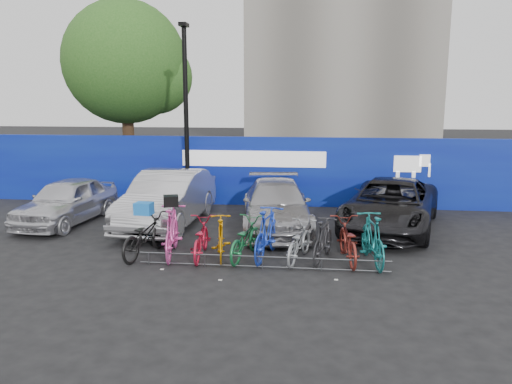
% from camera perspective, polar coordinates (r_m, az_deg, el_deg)
% --- Properties ---
extents(ground, '(100.00, 100.00, 0.00)m').
position_cam_1_polar(ground, '(11.76, 1.04, -7.79)').
color(ground, black).
rests_on(ground, ground).
extents(hoarding, '(22.00, 0.18, 2.40)m').
position_cam_1_polar(hoarding, '(17.32, 3.02, 2.35)').
color(hoarding, '#0A158E').
rests_on(hoarding, ground).
extents(tree, '(5.40, 5.20, 7.80)m').
position_cam_1_polar(tree, '(22.60, -14.13, 13.85)').
color(tree, '#382314').
rests_on(tree, ground).
extents(lamppost, '(0.25, 0.50, 6.11)m').
position_cam_1_polar(lamppost, '(17.05, -8.00, 9.10)').
color(lamppost, black).
rests_on(lamppost, ground).
extents(bike_rack, '(5.60, 0.03, 0.30)m').
position_cam_1_polar(bike_rack, '(11.15, 0.73, -7.98)').
color(bike_rack, '#595B60').
rests_on(bike_rack, ground).
extents(car_0, '(2.03, 4.13, 1.36)m').
position_cam_1_polar(car_0, '(16.03, -20.82, -0.96)').
color(car_0, silver).
rests_on(car_0, ground).
extents(car_1, '(1.94, 4.95, 1.61)m').
position_cam_1_polar(car_1, '(14.90, -10.04, -0.77)').
color(car_1, '#B6B5BA').
rests_on(car_1, ground).
extents(car_2, '(2.44, 4.86, 1.35)m').
position_cam_1_polar(car_2, '(14.40, 2.33, -1.52)').
color(car_2, '#9D9CA1').
rests_on(car_2, ground).
extents(car_3, '(3.66, 5.57, 1.42)m').
position_cam_1_polar(car_3, '(14.76, 15.13, -1.45)').
color(car_3, black).
rests_on(car_3, ground).
extents(bike_0, '(1.07, 2.04, 1.02)m').
position_cam_1_polar(bike_0, '(12.21, -12.57, -4.85)').
color(bike_0, black).
rests_on(bike_0, ground).
extents(bike_1, '(0.87, 2.10, 1.23)m').
position_cam_1_polar(bike_1, '(12.04, -9.59, -4.46)').
color(bike_1, '#EA4AA5').
rests_on(bike_1, ground).
extents(bike_2, '(0.73, 1.81, 0.93)m').
position_cam_1_polar(bike_2, '(11.88, -6.36, -5.31)').
color(bike_2, red).
rests_on(bike_2, ground).
extents(bike_3, '(0.77, 1.74, 1.01)m').
position_cam_1_polar(bike_3, '(11.80, -4.05, -5.18)').
color(bike_3, '#CB7F04').
rests_on(bike_3, ground).
extents(bike_4, '(1.02, 1.91, 0.95)m').
position_cam_1_polar(bike_4, '(11.75, -1.28, -5.38)').
color(bike_4, '#186635').
rests_on(bike_4, ground).
extents(bike_5, '(0.92, 2.09, 1.21)m').
position_cam_1_polar(bike_5, '(11.73, 1.27, -4.75)').
color(bike_5, '#1A39C0').
rests_on(bike_5, ground).
extents(bike_6, '(1.00, 1.80, 0.90)m').
position_cam_1_polar(bike_6, '(11.65, 4.90, -5.71)').
color(bike_6, '#94989C').
rests_on(bike_6, ground).
extents(bike_7, '(0.88, 1.73, 1.00)m').
position_cam_1_polar(bike_7, '(11.68, 7.66, -5.46)').
color(bike_7, '#2A292C').
rests_on(bike_7, ground).
extents(bike_8, '(0.89, 1.95, 0.99)m').
position_cam_1_polar(bike_8, '(11.72, 10.39, -5.51)').
color(bike_8, maroon).
rests_on(bike_8, ground).
extents(bike_9, '(0.83, 2.01, 1.17)m').
position_cam_1_polar(bike_9, '(11.65, 13.16, -5.26)').
color(bike_9, '#157474').
rests_on(bike_9, ground).
extents(cargo_crate, '(0.43, 0.34, 0.29)m').
position_cam_1_polar(cargo_crate, '(12.05, -12.70, -1.86)').
color(cargo_crate, blue).
rests_on(cargo_crate, bike_0).
extents(cargo_topcase, '(0.42, 0.40, 0.25)m').
position_cam_1_polar(cargo_topcase, '(11.87, -9.70, -1.01)').
color(cargo_topcase, black).
rests_on(cargo_topcase, bike_1).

